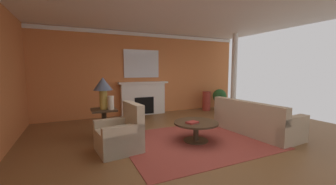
{
  "coord_description": "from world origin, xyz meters",
  "views": [
    {
      "loc": [
        -2.41,
        -3.97,
        1.63
      ],
      "look_at": [
        -0.03,
        1.13,
        1.0
      ],
      "focal_mm": 22.05,
      "sensor_mm": 36.0,
      "label": 1
    }
  ],
  "objects": [
    {
      "name": "vase_tall_corner",
      "position": [
        2.45,
        2.78,
        0.38
      ],
      "size": [
        0.33,
        0.33,
        0.76
      ],
      "primitive_type": "cylinder",
      "color": "#9E3328",
      "rests_on": "ground_plane"
    },
    {
      "name": "crown_moulding",
      "position": [
        0.0,
        3.21,
        2.87
      ],
      "size": [
        7.85,
        0.08,
        0.12
      ],
      "primitive_type": "cube",
      "color": "white"
    },
    {
      "name": "fireplace",
      "position": [
        -0.11,
        3.08,
        0.56
      ],
      "size": [
        1.8,
        0.35,
        1.19
      ],
      "color": "white",
      "rests_on": "ground_plane"
    },
    {
      "name": "area_rug",
      "position": [
        0.09,
        -0.11,
        0.01
      ],
      "size": [
        3.2,
        2.54,
        0.01
      ],
      "primitive_type": "cube",
      "color": "#993D33",
      "rests_on": "ground_plane"
    },
    {
      "name": "armchair_near_window",
      "position": [
        -1.58,
        0.07,
        0.31
      ],
      "size": [
        0.88,
        0.88,
        0.95
      ],
      "color": "#C1B293",
      "rests_on": "ground_plane"
    },
    {
      "name": "coffee_table",
      "position": [
        0.09,
        -0.11,
        0.34
      ],
      "size": [
        1.0,
        1.0,
        0.45
      ],
      "color": "#3D2D1E",
      "rests_on": "ground_plane"
    },
    {
      "name": "ground_plane",
      "position": [
        0.0,
        0.0,
        0.0
      ],
      "size": [
        9.43,
        9.43,
        0.0
      ],
      "primitive_type": "plane",
      "color": "brown"
    },
    {
      "name": "side_table",
      "position": [
        -1.76,
        1.02,
        0.4
      ],
      "size": [
        0.56,
        0.56,
        0.7
      ],
      "color": "#3D2D1E",
      "rests_on": "ground_plane"
    },
    {
      "name": "mantel_mirror",
      "position": [
        -0.11,
        3.2,
        1.84
      ],
      "size": [
        1.29,
        0.04,
        0.99
      ],
      "primitive_type": "cube",
      "color": "silver"
    },
    {
      "name": "column_white",
      "position": [
        3.12,
        2.01,
        1.47
      ],
      "size": [
        0.2,
        0.2,
        2.95
      ],
      "primitive_type": "cylinder",
      "color": "white",
      "rests_on": "ground_plane"
    },
    {
      "name": "wall_fireplace",
      "position": [
        0.0,
        3.29,
        1.47
      ],
      "size": [
        7.85,
        0.12,
        2.95
      ],
      "primitive_type": "cube",
      "color": "#CC723D",
      "rests_on": "ground_plane"
    },
    {
      "name": "table_lamp",
      "position": [
        -1.76,
        1.02,
        1.22
      ],
      "size": [
        0.44,
        0.44,
        0.75
      ],
      "color": "#B28E38",
      "rests_on": "side_table"
    },
    {
      "name": "potted_plant",
      "position": [
        3.05,
        2.72,
        0.49
      ],
      "size": [
        0.56,
        0.56,
        0.83
      ],
      "color": "#333333",
      "rests_on": "ground_plane"
    },
    {
      "name": "sofa",
      "position": [
        1.77,
        -0.24,
        0.3
      ],
      "size": [
        1.05,
        2.16,
        0.85
      ],
      "color": "tan",
      "rests_on": "ground_plane"
    },
    {
      "name": "ceiling_panel",
      "position": [
        0.0,
        0.3,
        2.98
      ],
      "size": [
        7.85,
        7.07,
        0.06
      ],
      "primitive_type": "cube",
      "color": "white"
    },
    {
      "name": "vase_on_side_table",
      "position": [
        -1.61,
        0.9,
        0.86
      ],
      "size": [
        0.14,
        0.14,
        0.32
      ],
      "primitive_type": "cylinder",
      "color": "beige",
      "rests_on": "side_table"
    },
    {
      "name": "book_red_cover",
      "position": [
        -0.05,
        -0.18,
        0.47
      ],
      "size": [
        0.29,
        0.24,
        0.04
      ],
      "primitive_type": "cube",
      "rotation": [
        0.0,
        0.0,
        0.25
      ],
      "color": "maroon",
      "rests_on": "coffee_table"
    }
  ]
}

